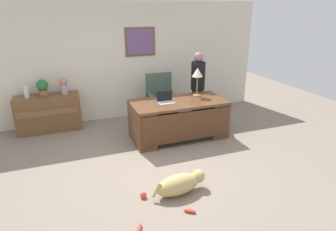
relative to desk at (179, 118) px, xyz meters
name	(u,v)px	position (x,y,z in m)	size (l,w,h in m)	color
ground_plane	(158,163)	(-0.76, -0.88, -0.43)	(12.00, 12.00, 0.00)	gray
back_wall	(122,61)	(-0.76, 1.72, 0.92)	(7.00, 0.16, 2.70)	beige
desk	(179,118)	(0.00, 0.00, 0.00)	(1.91, 0.94, 0.79)	brown
credenza	(49,113)	(-2.50, 1.37, -0.04)	(1.33, 0.50, 0.79)	brown
armchair	(161,101)	(-0.02, 1.04, 0.06)	(0.60, 0.59, 1.12)	#475B4C
person_standing	(198,87)	(0.77, 0.75, 0.40)	(0.32, 0.32, 1.62)	#262323
dog_lying	(180,184)	(-0.73, -1.81, -0.28)	(0.87, 0.39, 0.30)	tan
laptop	(165,100)	(-0.28, 0.04, 0.41)	(0.32, 0.22, 0.23)	#B2B5BA
desk_lamp	(197,74)	(0.49, 0.22, 0.83)	(0.22, 0.22, 0.60)	#9E8447
vase_with_flowers	(64,85)	(-2.12, 1.37, 0.56)	(0.17, 0.17, 0.37)	#A991AD
vase_empty	(26,92)	(-2.87, 1.37, 0.48)	(0.10, 0.10, 0.25)	silver
potted_plant	(42,87)	(-2.55, 1.37, 0.55)	(0.24, 0.24, 0.36)	brown
dog_toy_ball	(143,195)	(-1.27, -1.74, -0.38)	(0.09, 0.09, 0.09)	#E53F33
dog_toy_bone	(139,229)	(-1.50, -2.35, -0.41)	(0.20, 0.05, 0.05)	#E53F33
dog_toy_plush	(190,211)	(-0.78, -2.27, -0.41)	(0.17, 0.05, 0.05)	#E53F33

